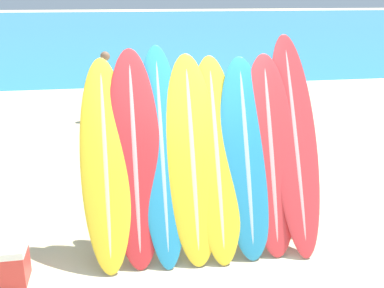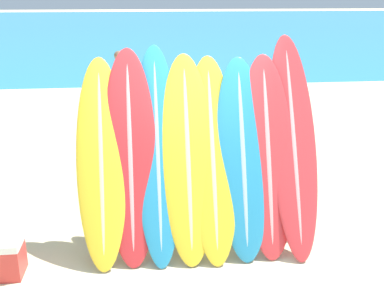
% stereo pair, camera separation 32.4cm
% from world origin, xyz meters
% --- Properties ---
extents(ground_plane, '(160.00, 160.00, 0.00)m').
position_xyz_m(ground_plane, '(0.00, 0.00, 0.00)').
color(ground_plane, beige).
extents(ocean_water, '(120.00, 60.00, 0.01)m').
position_xyz_m(ocean_water, '(0.00, 39.10, 0.00)').
color(ocean_water, teal).
rests_on(ocean_water, ground_plane).
extents(surfboard_rack, '(2.45, 0.04, 0.95)m').
position_xyz_m(surfboard_rack, '(0.20, 0.72, 0.51)').
color(surfboard_rack, slate).
rests_on(surfboard_rack, ground_plane).
extents(surfboard_slot_0, '(0.53, 0.96, 2.14)m').
position_xyz_m(surfboard_slot_0, '(-0.86, 0.74, 1.07)').
color(surfboard_slot_0, yellow).
rests_on(surfboard_slot_0, ground_plane).
extents(surfboard_slot_1, '(0.57, 0.90, 2.23)m').
position_xyz_m(surfboard_slot_1, '(-0.55, 0.76, 1.12)').
color(surfboard_slot_1, red).
rests_on(surfboard_slot_1, ground_plane).
extents(surfboard_slot_2, '(0.49, 1.01, 2.25)m').
position_xyz_m(surfboard_slot_2, '(-0.26, 0.77, 1.13)').
color(surfboard_slot_2, teal).
rests_on(surfboard_slot_2, ground_plane).
extents(surfboard_slot_3, '(0.58, 0.99, 2.16)m').
position_xyz_m(surfboard_slot_3, '(0.06, 0.74, 1.08)').
color(surfboard_slot_3, yellow).
rests_on(surfboard_slot_3, ground_plane).
extents(surfboard_slot_4, '(0.54, 1.03, 2.13)m').
position_xyz_m(surfboard_slot_4, '(0.33, 0.74, 1.07)').
color(surfboard_slot_4, yellow).
rests_on(surfboard_slot_4, ground_plane).
extents(surfboard_slot_5, '(0.58, 0.94, 2.12)m').
position_xyz_m(surfboard_slot_5, '(0.67, 0.73, 1.06)').
color(surfboard_slot_5, teal).
rests_on(surfboard_slot_5, ground_plane).
extents(surfboard_slot_6, '(0.58, 0.92, 2.15)m').
position_xyz_m(surfboard_slot_6, '(0.95, 0.74, 1.07)').
color(surfboard_slot_6, red).
rests_on(surfboard_slot_6, ground_plane).
extents(surfboard_slot_7, '(0.52, 1.19, 2.34)m').
position_xyz_m(surfboard_slot_7, '(1.25, 0.80, 1.17)').
color(surfboard_slot_7, red).
rests_on(surfboard_slot_7, ground_plane).
extents(person_near_water, '(0.21, 0.26, 1.56)m').
position_xyz_m(person_near_water, '(-0.89, 6.42, 0.85)').
color(person_near_water, '#846047').
rests_on(person_near_water, ground_plane).
extents(person_mid_beach, '(0.24, 0.28, 1.61)m').
position_xyz_m(person_mid_beach, '(1.82, 2.70, 0.88)').
color(person_mid_beach, beige).
rests_on(person_mid_beach, ground_plane).
extents(cooler_box, '(0.46, 0.34, 0.41)m').
position_xyz_m(cooler_box, '(-1.91, 0.40, 0.21)').
color(cooler_box, red).
rests_on(cooler_box, ground_plane).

